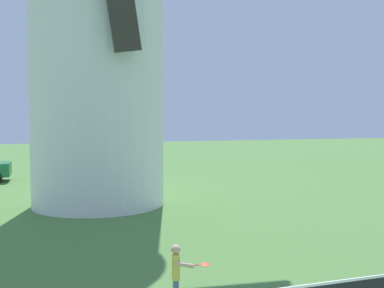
% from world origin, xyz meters
% --- Properties ---
extents(windmill, '(9.34, 5.80, 14.86)m').
position_xyz_m(windmill, '(-0.59, 14.11, 7.12)').
color(windmill, white).
rests_on(windmill, ground_plane).
extents(player_far, '(0.67, 0.59, 1.13)m').
position_xyz_m(player_far, '(-0.41, 3.87, 0.64)').
color(player_far, slate).
rests_on(player_far, ground_plane).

